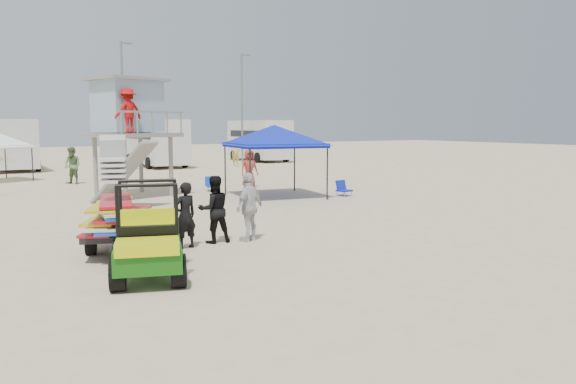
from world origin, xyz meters
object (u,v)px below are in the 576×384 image
surf_trailer (117,211)px  lifeguard_tower (129,111)px  canopy_blue (274,129)px  utility_cart (148,234)px  man_left (185,215)px

surf_trailer → lifeguard_tower: bearing=72.8°
surf_trailer → canopy_blue: (8.03, 6.86, 1.79)m
utility_cart → surf_trailer: surf_trailer is taller
surf_trailer → lifeguard_tower: size_ratio=0.59×
lifeguard_tower → canopy_blue: size_ratio=1.24×
utility_cart → man_left: size_ratio=1.67×
surf_trailer → utility_cart: bearing=-90.1°
man_left → canopy_blue: canopy_blue is taller
lifeguard_tower → canopy_blue: lifeguard_tower is taller
man_left → lifeguard_tower: lifeguard_tower is taller
surf_trailer → lifeguard_tower: (3.13, 10.07, 2.50)m
utility_cart → lifeguard_tower: lifeguard_tower is taller
utility_cart → canopy_blue: (8.04, 9.19, 1.91)m
surf_trailer → man_left: 1.56m
lifeguard_tower → canopy_blue: (4.91, -3.21, -0.71)m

